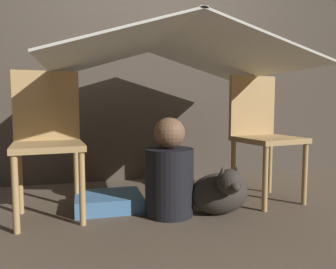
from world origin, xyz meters
TOP-DOWN VIEW (x-y plane):
  - ground_plane at (0.00, 0.00)m, footprint 8.80×8.80m
  - wall_back at (0.00, 1.12)m, footprint 7.00×0.05m
  - chair_left at (-0.76, 0.25)m, footprint 0.45×0.45m
  - chair_right at (0.74, 0.25)m, footprint 0.47×0.47m
  - sheet_canopy at (0.00, 0.17)m, footprint 1.50×1.30m
  - person_front at (-0.02, 0.07)m, footprint 0.31×0.31m
  - dog at (0.30, -0.02)m, footprint 0.38×0.37m
  - floor_cushion at (-0.39, 0.28)m, footprint 0.44×0.35m

SIDE VIEW (x-z plane):
  - ground_plane at x=0.00m, z-range 0.00..0.00m
  - floor_cushion at x=-0.39m, z-range 0.00..0.10m
  - dog at x=0.30m, z-range -0.02..0.32m
  - person_front at x=-0.02m, z-range -0.05..0.58m
  - chair_left at x=-0.76m, z-range 0.05..0.97m
  - chair_right at x=0.74m, z-range 0.05..0.97m
  - sheet_canopy at x=0.00m, z-range 0.91..1.15m
  - wall_back at x=0.00m, z-range 0.00..2.50m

